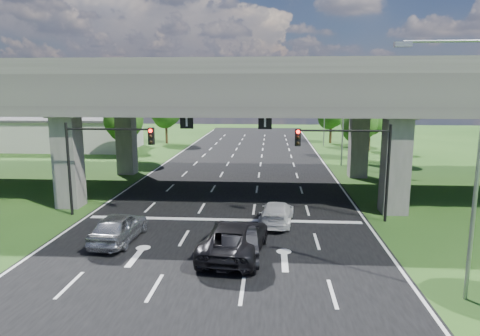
# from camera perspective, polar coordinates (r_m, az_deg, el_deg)

# --- Properties ---
(ground) EXTENTS (160.00, 160.00, 0.00)m
(ground) POSITION_cam_1_polar(r_m,az_deg,el_deg) (23.62, -3.13, -9.48)
(ground) COLOR #214415
(ground) RESTS_ON ground
(road) EXTENTS (18.00, 120.00, 0.03)m
(road) POSITION_cam_1_polar(r_m,az_deg,el_deg) (33.15, -0.96, -3.61)
(road) COLOR black
(road) RESTS_ON ground
(overpass) EXTENTS (80.00, 15.00, 10.00)m
(overpass) POSITION_cam_1_polar(r_m,az_deg,el_deg) (34.16, -0.70, 10.20)
(overpass) COLOR #393634
(overpass) RESTS_ON ground
(warehouse) EXTENTS (20.00, 10.00, 4.00)m
(warehouse) POSITION_cam_1_polar(r_m,az_deg,el_deg) (64.21, -22.68, 4.17)
(warehouse) COLOR #9E9E99
(warehouse) RESTS_ON ground
(signal_right) EXTENTS (5.76, 0.54, 6.00)m
(signal_right) POSITION_cam_1_polar(r_m,az_deg,el_deg) (26.73, 14.78, 1.79)
(signal_right) COLOR black
(signal_right) RESTS_ON ground
(signal_left) EXTENTS (5.76, 0.54, 6.00)m
(signal_left) POSITION_cam_1_polar(r_m,az_deg,el_deg) (28.36, -18.08, 2.09)
(signal_left) COLOR black
(signal_left) RESTS_ON ground
(streetlight_near) EXTENTS (3.38, 0.25, 10.00)m
(streetlight_near) POSITION_cam_1_polar(r_m,az_deg,el_deg) (17.73, 28.18, 2.13)
(streetlight_near) COLOR gray
(streetlight_near) RESTS_ON ground
(streetlight_far) EXTENTS (3.38, 0.25, 10.00)m
(streetlight_far) POSITION_cam_1_polar(r_m,az_deg,el_deg) (46.66, 13.15, 7.42)
(streetlight_far) COLOR gray
(streetlight_far) RESTS_ON ground
(streetlight_beyond) EXTENTS (3.38, 0.25, 10.00)m
(streetlight_beyond) POSITION_cam_1_polar(r_m,az_deg,el_deg) (62.50, 10.88, 8.17)
(streetlight_beyond) COLOR gray
(streetlight_beyond) RESTS_ON ground
(tree_left_near) EXTENTS (4.50, 4.50, 7.80)m
(tree_left_near) POSITION_cam_1_polar(r_m,az_deg,el_deg) (51.00, -15.24, 6.39)
(tree_left_near) COLOR black
(tree_left_near) RESTS_ON ground
(tree_left_mid) EXTENTS (3.91, 3.90, 6.76)m
(tree_left_mid) POSITION_cam_1_polar(r_m,az_deg,el_deg) (59.57, -15.42, 6.28)
(tree_left_mid) COLOR black
(tree_left_mid) RESTS_ON ground
(tree_left_far) EXTENTS (4.80, 4.80, 8.32)m
(tree_left_far) POSITION_cam_1_polar(r_m,az_deg,el_deg) (66.03, -9.83, 7.70)
(tree_left_far) COLOR black
(tree_left_far) RESTS_ON ground
(tree_right_near) EXTENTS (4.20, 4.20, 7.28)m
(tree_right_near) POSITION_cam_1_polar(r_m,az_deg,el_deg) (51.19, 15.67, 6.02)
(tree_right_near) COLOR black
(tree_right_near) RESTS_ON ground
(tree_right_mid) EXTENTS (3.91, 3.90, 6.76)m
(tree_right_mid) POSITION_cam_1_polar(r_m,az_deg,el_deg) (59.64, 16.98, 6.21)
(tree_right_mid) COLOR black
(tree_right_mid) RESTS_ON ground
(tree_right_far) EXTENTS (4.50, 4.50, 7.80)m
(tree_right_far) POSITION_cam_1_polar(r_m,az_deg,el_deg) (66.76, 12.12, 7.37)
(tree_right_far) COLOR black
(tree_right_far) RESTS_ON ground
(car_silver) EXTENTS (2.12, 4.76, 1.59)m
(car_silver) POSITION_cam_1_polar(r_m,az_deg,el_deg) (23.80, -15.85, -7.61)
(car_silver) COLOR #9FA1A6
(car_silver) RESTS_ON road
(car_dark) EXTENTS (2.20, 4.88, 1.55)m
(car_dark) POSITION_cam_1_polar(r_m,az_deg,el_deg) (20.95, -0.23, -9.75)
(car_dark) COLOR black
(car_dark) RESTS_ON road
(car_white) EXTENTS (2.35, 4.74, 1.33)m
(car_white) POSITION_cam_1_polar(r_m,az_deg,el_deg) (26.09, 4.91, -5.97)
(car_white) COLOR beige
(car_white) RESTS_ON road
(car_trailing) EXTENTS (3.36, 6.22, 1.66)m
(car_trailing) POSITION_cam_1_polar(r_m,az_deg,el_deg) (21.14, -0.73, -9.41)
(car_trailing) COLOR black
(car_trailing) RESTS_ON road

